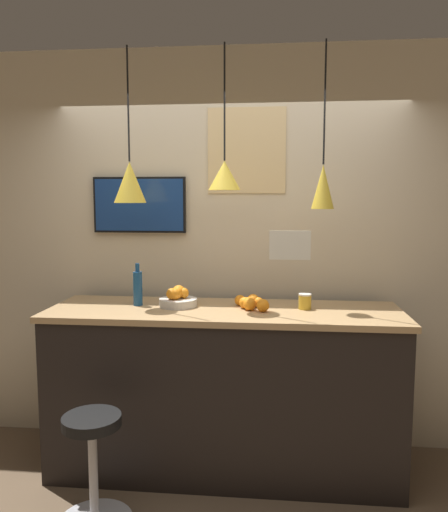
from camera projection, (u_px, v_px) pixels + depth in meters
name	position (u px, v px, depth m)	size (l,w,h in m)	color
back_wall	(230.00, 250.00, 3.69)	(8.00, 0.06, 2.90)	beige
service_counter	(224.00, 390.00, 3.34)	(2.32, 0.70, 1.11)	black
bar_stool	(93.00, 458.00, 2.77)	(0.42, 0.42, 0.64)	#B7B7BC
fruit_bowl	(178.00, 298.00, 3.34)	(0.25, 0.25, 0.14)	beige
orange_pile	(251.00, 303.00, 3.28)	(0.24, 0.25, 0.09)	orange
juice_bottle	(138.00, 288.00, 3.37)	(0.06, 0.06, 0.29)	navy
spread_jar	(305.00, 301.00, 3.26)	(0.08, 0.08, 0.10)	gold
pendant_lamp_left	(130.00, 182.00, 3.27)	(0.21, 0.21, 1.00)	black
pendant_lamp_middle	(225.00, 175.00, 3.20)	(0.21, 0.21, 0.92)	black
pendant_lamp_right	(323.00, 186.00, 3.15)	(0.14, 0.14, 1.04)	black
mounted_tv	(140.00, 205.00, 3.66)	(0.69, 0.04, 0.41)	black
hanging_menu_board	(290.00, 245.00, 2.91)	(0.24, 0.01, 0.17)	white
wall_poster	(247.00, 151.00, 3.56)	(0.56, 0.01, 0.61)	#DBBC84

